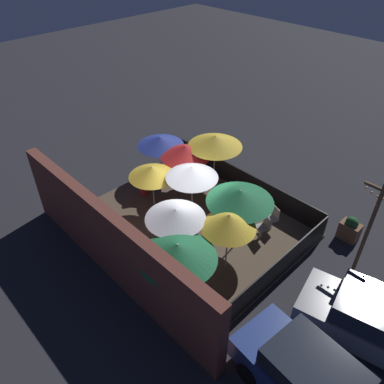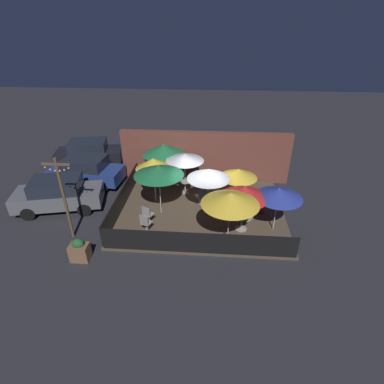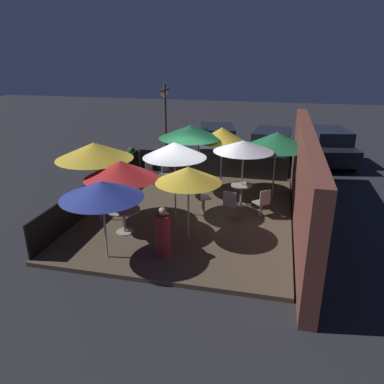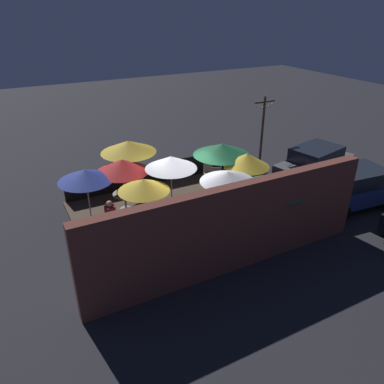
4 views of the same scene
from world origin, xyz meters
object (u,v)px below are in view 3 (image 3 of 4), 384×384
Objects in this scene: patio_umbrella_7 at (222,135)px; light_post at (165,121)px; patio_umbrella_2 at (190,132)px; patio_chair_0 at (231,204)px; patio_umbrella_1 at (121,170)px; planter_box at (132,159)px; dining_table_1 at (124,214)px; patio_chair_4 at (262,202)px; patio_umbrella_4 at (277,140)px; parked_car_2 at (328,146)px; patio_chair_2 at (201,197)px; patio_chair_3 at (151,171)px; patio_umbrella_5 at (94,151)px; patio_chair_1 at (167,172)px; patron_0 at (163,234)px; dining_table_0 at (241,189)px; patio_umbrella_3 at (188,175)px; parked_car_1 at (271,147)px; parked_car_0 at (217,142)px; patio_umbrella_8 at (175,150)px; patio_umbrella_0 at (244,146)px; patio_umbrella_6 at (102,190)px.

patio_umbrella_7 is 0.64× the size of light_post.
patio_umbrella_2 is 2.62× the size of patio_chair_0.
patio_umbrella_1 is 6.87m from planter_box.
dining_table_1 is 4.23m from patio_chair_4.
patio_umbrella_4 is at bearing -17.06° from patio_chair_0.
planter_box is 0.23× the size of parked_car_2.
patio_chair_2 and patio_chair_3 have the same top height.
patio_chair_2 reaches higher than patio_chair_4.
patio_umbrella_5 reaches higher than patio_chair_0.
parked_car_2 is at bearing 21.39° from patio_chair_2.
patio_chair_1 is 0.73× the size of patron_0.
dining_table_0 is 0.77× the size of patio_chair_3.
patio_umbrella_3 is 2.06× the size of planter_box.
patio_umbrella_4 is 5.76m from patron_0.
patio_umbrella_2 is at bearing 164.31° from dining_table_1.
patio_chair_3 is 6.10m from parked_car_1.
parked_car_2 is (-0.47, 5.20, -0.00)m from parked_car_0.
patio_chair_1 is 5.63m from parked_car_1.
planter_box reaches higher than dining_table_1.
patio_chair_4 is at bearing 99.73° from patio_umbrella_8.
patio_umbrella_8 reaches higher than patio_chair_0.
patio_umbrella_0 reaches higher than planter_box.
dining_table_0 is (1.41, 0.91, -1.49)m from patio_umbrella_7.
patio_umbrella_8 reaches higher than patio_chair_1.
patio_umbrella_1 is 2.32× the size of patio_chair_4.
patio_umbrella_6 is at bearing 4.80° from dining_table_1.
patio_chair_0 is at bearing -36.11° from parked_car_2.
dining_table_1 is at bearing 74.67° from patio_chair_4.
parked_car_2 reaches higher than patio_chair_2.
parked_car_0 reaches higher than patio_chair_0.
patio_umbrella_2 is 1.20× the size of patio_umbrella_3.
dining_table_1 is 1.77m from patron_0.
patio_umbrella_4 reaches higher than patio_umbrella_0.
parked_car_0 is at bearing 172.22° from patio_umbrella_1.
parked_car_2 reaches higher than patio_chair_0.
patio_umbrella_3 is 10.18m from parked_car_2.
patio_umbrella_2 reaches higher than parked_car_0.
parked_car_1 is (-7.69, 4.86, -1.44)m from patio_umbrella_5.
patio_umbrella_8 reaches higher than dining_table_1.
patio_chair_3 is at bearing -64.77° from parked_car_2.
patio_chair_0 is 6.96m from planter_box.
patio_chair_2 is (-1.24, 2.92, -1.64)m from patio_umbrella_5.
patio_umbrella_5 reaches higher than planter_box.
patio_chair_1 is at bearing 40.98° from patron_0.
patio_chair_2 is 0.97× the size of planter_box.
light_post reaches higher than parked_car_2.
patron_0 is at bearing 161.81° from patio_chair_0.
dining_table_1 is 0.96× the size of patio_chair_1.
patio_umbrella_0 is 0.97× the size of patio_umbrella_4.
dining_table_1 is 0.22× the size of parked_car_2.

